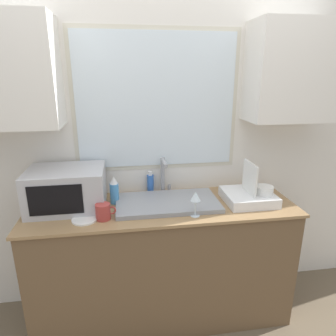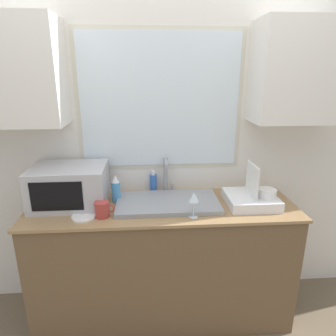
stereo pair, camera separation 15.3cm
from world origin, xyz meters
TOP-DOWN VIEW (x-y plane):
  - countertop at (0.00, 0.28)m, footprint 1.85×0.60m
  - wall_back at (0.00, 0.56)m, footprint 6.00×0.38m
  - sink_basin at (0.03, 0.29)m, footprint 0.71×0.39m
  - faucet at (0.04, 0.49)m, footprint 0.08×0.19m
  - microwave at (-0.64, 0.35)m, footprint 0.50×0.38m
  - dish_rack at (0.62, 0.25)m, footprint 0.34×0.33m
  - spray_bottle at (-0.33, 0.37)m, footprint 0.06×0.06m
  - soap_bottle at (-0.06, 0.53)m, footprint 0.05×0.05m
  - mug_near_sink at (-0.39, 0.14)m, footprint 0.13×0.09m
  - wine_glass at (0.18, 0.09)m, footprint 0.07×0.07m
  - small_plate at (-0.51, 0.14)m, footprint 0.16×0.16m

SIDE VIEW (x-z plane):
  - countertop at x=0.00m, z-range 0.00..0.91m
  - small_plate at x=-0.51m, z-range 0.91..0.92m
  - sink_basin at x=0.03m, z-range 0.91..0.94m
  - dish_rack at x=0.62m, z-range 0.82..1.11m
  - mug_near_sink at x=-0.39m, z-range 0.91..1.01m
  - soap_bottle at x=-0.06m, z-range 0.90..1.07m
  - spray_bottle at x=-0.33m, z-range 0.91..1.10m
  - wine_glass at x=0.18m, z-range 0.96..1.12m
  - microwave at x=-0.64m, z-range 0.91..1.19m
  - faucet at x=0.04m, z-range 0.94..1.21m
  - wall_back at x=0.00m, z-range 0.11..2.71m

